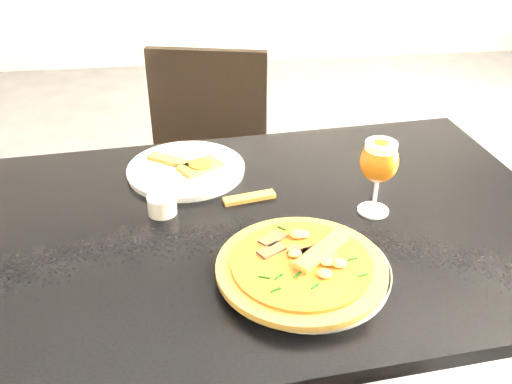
{
  "coord_description": "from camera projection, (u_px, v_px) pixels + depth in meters",
  "views": [
    {
      "loc": [
        -0.44,
        -1.17,
        1.4
      ],
      "look_at": [
        -0.32,
        -0.24,
        0.83
      ],
      "focal_mm": 40.0,
      "sensor_mm": 36.0,
      "label": 1
    }
  ],
  "objects": [
    {
      "name": "ground",
      "position": [
        347.0,
        372.0,
        1.77
      ],
      "size": [
        6.0,
        6.0,
        0.0
      ],
      "primitive_type": "plane",
      "color": "#57575A",
      "rests_on": "ground"
    },
    {
      "name": "dining_table",
      "position": [
        271.0,
        257.0,
        1.2
      ],
      "size": [
        1.26,
        0.89,
        0.75
      ],
      "rotation": [
        0.0,
        0.0,
        0.08
      ],
      "color": "black",
      "rests_on": "ground"
    },
    {
      "name": "chair_far",
      "position": [
        204.0,
        178.0,
        1.85
      ],
      "size": [
        0.48,
        0.48,
        0.87
      ],
      "rotation": [
        0.0,
        0.0,
        -0.24
      ],
      "color": "black",
      "rests_on": "ground"
    },
    {
      "name": "plate_main",
      "position": [
        307.0,
        271.0,
        1.01
      ],
      "size": [
        0.36,
        0.36,
        0.02
      ],
      "primitive_type": "cylinder",
      "rotation": [
        0.0,
        0.0,
        0.29
      ],
      "color": "silver",
      "rests_on": "dining_table"
    },
    {
      "name": "pizza",
      "position": [
        302.0,
        266.0,
        0.99
      ],
      "size": [
        0.3,
        0.3,
        0.03
      ],
      "rotation": [
        0.0,
        0.0,
        0.43
      ],
      "color": "#9A6525",
      "rests_on": "plate_main"
    },
    {
      "name": "plate_second",
      "position": [
        186.0,
        170.0,
        1.32
      ],
      "size": [
        0.29,
        0.29,
        0.01
      ],
      "primitive_type": "cylinder",
      "rotation": [
        0.0,
        0.0,
        -0.08
      ],
      "color": "silver",
      "rests_on": "dining_table"
    },
    {
      "name": "crust_scraps",
      "position": [
        191.0,
        164.0,
        1.32
      ],
      "size": [
        0.18,
        0.13,
        0.01
      ],
      "rotation": [
        0.0,
        0.0,
        -0.14
      ],
      "color": "#9A6525",
      "rests_on": "plate_second"
    },
    {
      "name": "loose_crust",
      "position": [
        249.0,
        198.0,
        1.22
      ],
      "size": [
        0.12,
        0.05,
        0.01
      ],
      "primitive_type": "cube",
      "rotation": [
        0.0,
        0.0,
        0.19
      ],
      "color": "#9A6525",
      "rests_on": "dining_table"
    },
    {
      "name": "sauce_cup",
      "position": [
        162.0,
        204.0,
        1.17
      ],
      "size": [
        0.06,
        0.06,
        0.04
      ],
      "color": "beige",
      "rests_on": "dining_table"
    },
    {
      "name": "beer_glass",
      "position": [
        379.0,
        162.0,
        1.12
      ],
      "size": [
        0.08,
        0.08,
        0.16
      ],
      "color": "silver",
      "rests_on": "dining_table"
    }
  ]
}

